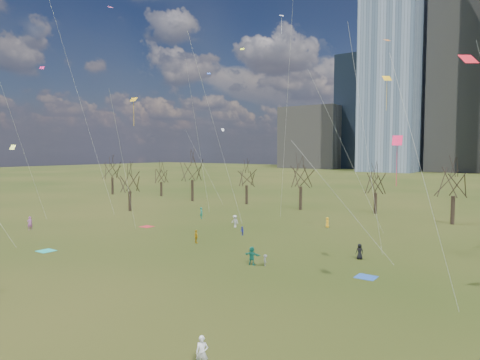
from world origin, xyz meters
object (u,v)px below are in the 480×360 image
Objects in this scene: blanket_crimson at (147,227)px; person_4 at (196,237)px; blanket_teal at (46,251)px; blanket_navy at (366,277)px; person_1 at (202,353)px.

person_4 is (12.22, -3.93, 0.72)m from blanket_crimson.
blanket_teal and blanket_navy have the same top height.
person_4 reaches higher than blanket_teal.
blanket_teal is 15.39m from person_4.
blanket_crimson is 12.86m from person_4.
blanket_navy is 1.08× the size of person_4.
person_4 is (-18.29, 20.51, -0.06)m from person_1.
blanket_navy is (29.66, 9.92, 0.00)m from blanket_teal.
blanket_crimson is at bearing 97.98° from blanket_teal.
person_1 reaches higher than blanket_crimson.
blanket_teal and blanket_crimson have the same top height.
blanket_teal is 31.27m from blanket_navy.
person_4 reaches higher than blanket_navy.
blanket_teal is at bearing 77.66° from person_4.
blanket_teal is at bearing -161.50° from blanket_navy.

